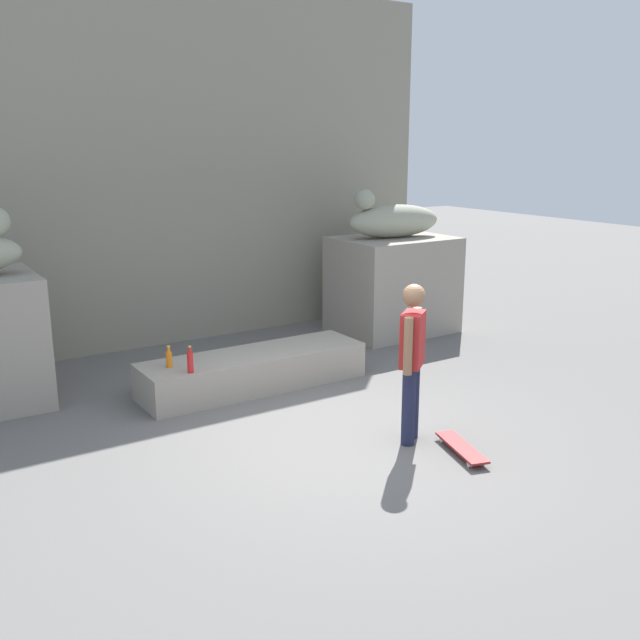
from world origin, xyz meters
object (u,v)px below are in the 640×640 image
Objects in this scene: statue_reclining_right at (392,220)px; bottle_orange at (169,359)px; skater at (412,356)px; bottle_red at (190,362)px; skateboard at (462,448)px.

bottle_orange is at bearing 22.19° from statue_reclining_right.
skater reaches higher than bottle_red.
skateboard is 3.53m from bottle_orange.
bottle_red is at bearing -91.54° from skater.
skateboard is at bearing -56.73° from bottle_orange.
statue_reclining_right reaches higher than skater.
bottle_orange reaches higher than skateboard.
skater is at bearing -54.73° from bottle_orange.
skater reaches higher than skateboard.
skater is 2.03× the size of skateboard.
skateboard is at bearing -55.55° from bottle_red.
statue_reclining_right is at bearing -164.30° from skater.
statue_reclining_right is 4.51m from skater.
statue_reclining_right is at bearing 20.11° from bottle_red.
skater is at bearing 60.77° from statue_reclining_right.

